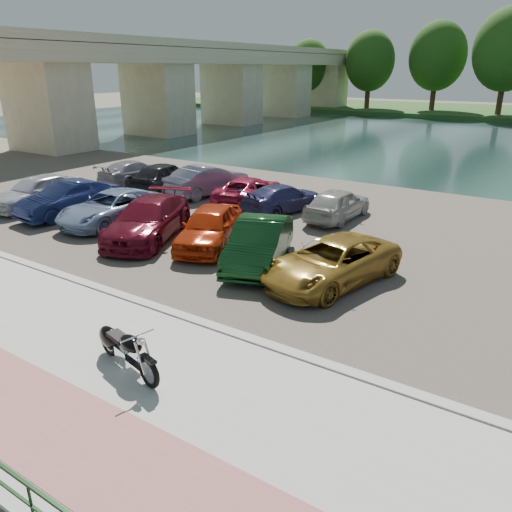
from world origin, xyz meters
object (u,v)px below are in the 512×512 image
at_px(motorcycle, 122,347).
at_px(car_0, 37,191).
at_px(car_1, 69,199).
at_px(car_2, 112,208).

distance_m(motorcycle, car_0, 15.14).
distance_m(car_1, car_2, 2.47).
distance_m(car_0, car_1, 2.38).
bearing_deg(car_1, car_2, 9.88).
relative_size(car_0, car_2, 0.93).
height_order(car_1, car_2, car_1).
xyz_separation_m(car_1, car_2, (2.45, 0.25, -0.07)).
relative_size(motorcycle, car_1, 0.51).
height_order(motorcycle, car_1, car_1).
distance_m(car_0, car_2, 4.83).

